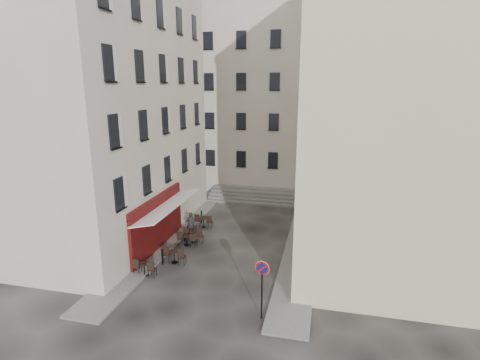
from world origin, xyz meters
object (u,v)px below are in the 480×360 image
(bistro_table_a, at_px, (145,268))
(pedestrian, at_px, (191,224))
(no_parking_sign, at_px, (262,279))
(bistro_table_b, at_px, (175,255))

(bistro_table_a, distance_m, pedestrian, 6.09)
(no_parking_sign, distance_m, bistro_table_a, 7.45)
(no_parking_sign, relative_size, pedestrian, 1.67)
(no_parking_sign, xyz_separation_m, bistro_table_b, (-5.90, 4.12, -1.47))
(bistro_table_b, bearing_deg, bistro_table_a, -119.66)
(bistro_table_b, relative_size, pedestrian, 0.84)
(bistro_table_a, xyz_separation_m, pedestrian, (0.40, 6.07, 0.35))
(no_parking_sign, bearing_deg, bistro_table_a, 168.26)
(no_parking_sign, xyz_separation_m, bistro_table_a, (-6.91, 2.34, -1.49))
(pedestrian, bearing_deg, no_parking_sign, 102.74)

